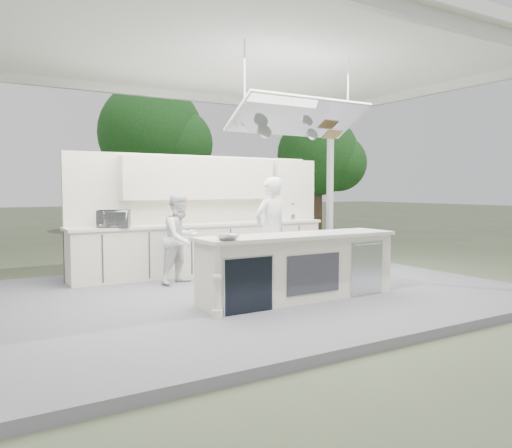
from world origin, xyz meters
TOP-DOWN VIEW (x-y plane):
  - ground at (0.00, 0.00)m, footprint 90.00×90.00m
  - stage_deck at (0.00, 0.00)m, footprint 8.00×6.00m
  - tent at (0.00, -0.01)m, footprint 8.20×6.20m
  - demo_island at (0.18, -0.91)m, footprint 3.10×0.79m
  - back_counter at (0.00, 1.90)m, footprint 5.08×0.72m
  - back_wall_unit at (0.44, 2.11)m, footprint 5.05×0.48m
  - tree_cluster at (-0.16, 9.77)m, footprint 19.55×9.40m
  - head_chef at (0.45, 0.24)m, footprint 0.72×0.53m
  - sous_chef at (-0.81, 1.11)m, footprint 0.91×0.83m
  - toaster_oven at (-1.76, 1.74)m, footprint 0.62×0.53m
  - bowl_large at (-1.10, -1.15)m, footprint 0.32×0.32m
  - bowl_small at (-1.10, -1.15)m, footprint 0.24×0.24m

SIDE VIEW (x-z plane):
  - ground at x=0.00m, z-range 0.00..0.00m
  - stage_deck at x=0.00m, z-range 0.00..0.12m
  - demo_island at x=0.18m, z-range 0.12..1.07m
  - back_counter at x=0.00m, z-range 0.12..1.07m
  - sous_chef at x=-0.81m, z-range 0.12..1.65m
  - head_chef at x=0.45m, z-range 0.12..1.92m
  - bowl_small at x=-1.10m, z-range 1.07..1.13m
  - bowl_large at x=-1.10m, z-range 1.07..1.14m
  - toaster_oven at x=-1.76m, z-range 1.07..1.36m
  - back_wall_unit at x=0.44m, z-range 0.45..2.70m
  - tree_cluster at x=-0.16m, z-range 0.36..6.21m
  - tent at x=0.00m, z-range 1.78..5.64m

